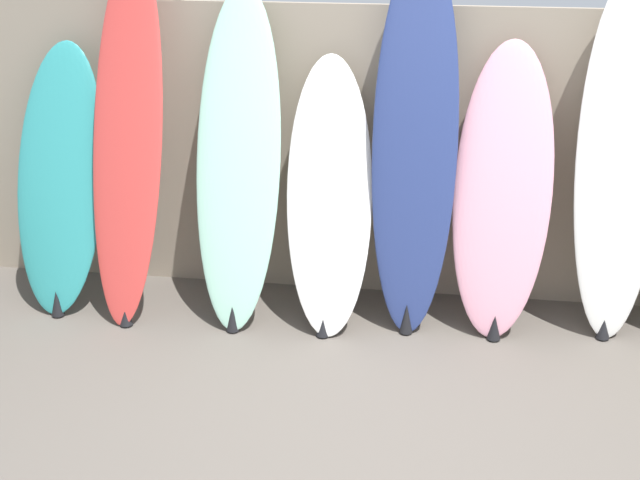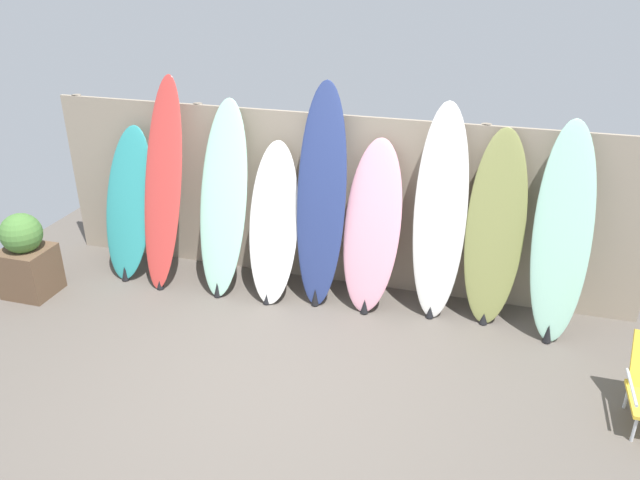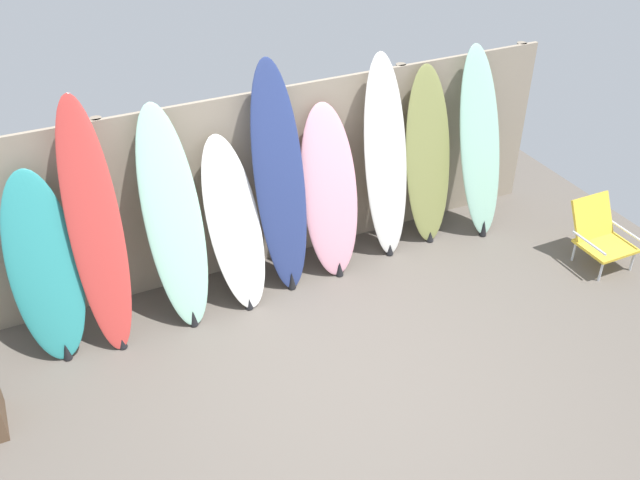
% 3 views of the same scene
% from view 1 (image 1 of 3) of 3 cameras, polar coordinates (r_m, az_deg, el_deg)
% --- Properties ---
extents(fence_back, '(6.08, 0.11, 1.80)m').
position_cam_1_polar(fence_back, '(5.45, 6.23, 5.33)').
color(fence_back, gray).
rests_on(fence_back, ground).
extents(surfboard_teal_0, '(0.62, 0.64, 1.59)m').
position_cam_1_polar(surfboard_teal_0, '(5.57, -16.28, 3.66)').
color(surfboard_teal_0, teal).
rests_on(surfboard_teal_0, ground).
extents(surfboard_red_1, '(0.47, 0.69, 2.13)m').
position_cam_1_polar(surfboard_red_1, '(5.29, -12.22, 6.10)').
color(surfboard_red_1, '#D13D38').
rests_on(surfboard_red_1, ground).
extents(surfboard_seafoam_2, '(0.50, 0.69, 1.93)m').
position_cam_1_polar(surfboard_seafoam_2, '(5.17, -5.25, 5.00)').
color(surfboard_seafoam_2, '#9ED6BC').
rests_on(surfboard_seafoam_2, ground).
extents(surfboard_white_3, '(0.56, 0.68, 1.55)m').
position_cam_1_polar(surfboard_white_3, '(5.13, 0.61, 2.73)').
color(surfboard_white_3, white).
rests_on(surfboard_white_3, ground).
extents(surfboard_navy_4, '(0.49, 0.53, 2.16)m').
position_cam_1_polar(surfboard_navy_4, '(5.05, 6.08, 5.88)').
color(surfboard_navy_4, navy).
rests_on(surfboard_navy_4, ground).
extents(surfboard_pink_5, '(0.59, 0.59, 1.66)m').
position_cam_1_polar(surfboard_pink_5, '(5.15, 11.60, 2.98)').
color(surfboard_pink_5, pink).
rests_on(surfboard_pink_5, ground).
extents(surfboard_white_6, '(0.53, 0.48, 2.03)m').
position_cam_1_polar(surfboard_white_6, '(5.22, 18.62, 4.67)').
color(surfboard_white_6, white).
rests_on(surfboard_white_6, ground).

